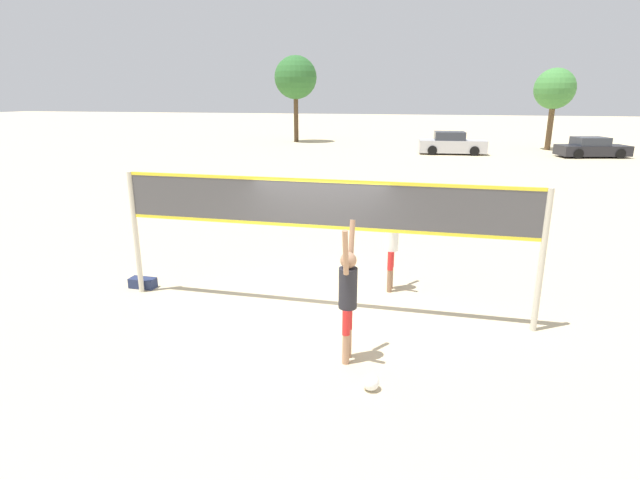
{
  "coord_description": "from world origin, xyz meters",
  "views": [
    {
      "loc": [
        2.05,
        -8.63,
        3.98
      ],
      "look_at": [
        0.0,
        0.0,
        1.39
      ],
      "focal_mm": 28.0,
      "sensor_mm": 36.0,
      "label": 1
    }
  ],
  "objects_px": {
    "player_spiker": "(348,291)",
    "tree_left_cluster": "(555,89)",
    "volleyball_net": "(320,215)",
    "player_blocker": "(392,238)",
    "parked_car_mid": "(452,144)",
    "parked_car_near": "(592,148)",
    "gear_bag": "(143,283)",
    "volleyball": "(371,382)",
    "tree_right_cluster": "(296,78)"
  },
  "relations": [
    {
      "from": "volleyball_net",
      "to": "parked_car_near",
      "type": "xyz_separation_m",
      "value": [
        11.82,
        27.91,
        -1.28
      ]
    },
    {
      "from": "volleyball_net",
      "to": "gear_bag",
      "type": "height_order",
      "value": "volleyball_net"
    },
    {
      "from": "player_blocker",
      "to": "parked_car_near",
      "type": "distance_m",
      "value": 28.65
    },
    {
      "from": "parked_car_near",
      "to": "tree_left_cluster",
      "type": "xyz_separation_m",
      "value": [
        -1.92,
        4.23,
        3.76
      ]
    },
    {
      "from": "player_blocker",
      "to": "volleyball",
      "type": "relative_size",
      "value": 9.31
    },
    {
      "from": "player_spiker",
      "to": "parked_car_mid",
      "type": "bearing_deg",
      "value": -3.84
    },
    {
      "from": "volleyball_net",
      "to": "player_blocker",
      "type": "xyz_separation_m",
      "value": [
        1.21,
        1.3,
        -0.72
      ]
    },
    {
      "from": "parked_car_near",
      "to": "tree_right_cluster",
      "type": "height_order",
      "value": "tree_right_cluster"
    },
    {
      "from": "parked_car_near",
      "to": "parked_car_mid",
      "type": "height_order",
      "value": "parked_car_mid"
    },
    {
      "from": "volleyball",
      "to": "parked_car_mid",
      "type": "bearing_deg",
      "value": 87.15
    },
    {
      "from": "tree_right_cluster",
      "to": "player_blocker",
      "type": "bearing_deg",
      "value": -70.76
    },
    {
      "from": "player_blocker",
      "to": "tree_left_cluster",
      "type": "xyz_separation_m",
      "value": [
        8.69,
        30.84,
        3.2
      ]
    },
    {
      "from": "volleyball_net",
      "to": "player_spiker",
      "type": "height_order",
      "value": "volleyball_net"
    },
    {
      "from": "parked_car_near",
      "to": "parked_car_mid",
      "type": "xyz_separation_m",
      "value": [
        -8.99,
        -0.22,
        0.1
      ]
    },
    {
      "from": "player_spiker",
      "to": "tree_left_cluster",
      "type": "height_order",
      "value": "tree_left_cluster"
    },
    {
      "from": "volleyball_net",
      "to": "tree_right_cluster",
      "type": "xyz_separation_m",
      "value": [
        -10.28,
        34.21,
        3.48
      ]
    },
    {
      "from": "volleyball",
      "to": "gear_bag",
      "type": "bearing_deg",
      "value": 152.81
    },
    {
      "from": "player_blocker",
      "to": "volleyball",
      "type": "height_order",
      "value": "player_blocker"
    },
    {
      "from": "volleyball_net",
      "to": "parked_car_mid",
      "type": "height_order",
      "value": "volleyball_net"
    },
    {
      "from": "player_spiker",
      "to": "volleyball",
      "type": "xyz_separation_m",
      "value": [
        0.48,
        -0.73,
        -1.04
      ]
    },
    {
      "from": "player_spiker",
      "to": "parked_car_near",
      "type": "bearing_deg",
      "value": -20.29
    },
    {
      "from": "parked_car_mid",
      "to": "parked_car_near",
      "type": "bearing_deg",
      "value": -3.33
    },
    {
      "from": "volleyball_net",
      "to": "parked_car_near",
      "type": "height_order",
      "value": "volleyball_net"
    },
    {
      "from": "volleyball",
      "to": "parked_car_near",
      "type": "height_order",
      "value": "parked_car_near"
    },
    {
      "from": "volleyball",
      "to": "player_spiker",
      "type": "bearing_deg",
      "value": 123.23
    },
    {
      "from": "parked_car_mid",
      "to": "player_spiker",
      "type": "bearing_deg",
      "value": -98.61
    },
    {
      "from": "volleyball_net",
      "to": "parked_car_mid",
      "type": "xyz_separation_m",
      "value": [
        2.83,
        27.68,
        -1.18
      ]
    },
    {
      "from": "player_blocker",
      "to": "parked_car_near",
      "type": "height_order",
      "value": "player_blocker"
    },
    {
      "from": "parked_car_mid",
      "to": "tree_left_cluster",
      "type": "relative_size",
      "value": 0.79
    },
    {
      "from": "volleyball_net",
      "to": "tree_right_cluster",
      "type": "distance_m",
      "value": 35.89
    },
    {
      "from": "player_blocker",
      "to": "tree_right_cluster",
      "type": "relative_size",
      "value": 0.3
    },
    {
      "from": "tree_left_cluster",
      "to": "volleyball_net",
      "type": "bearing_deg",
      "value": -107.12
    },
    {
      "from": "volleyball",
      "to": "parked_car_mid",
      "type": "height_order",
      "value": "parked_car_mid"
    },
    {
      "from": "player_spiker",
      "to": "player_blocker",
      "type": "xyz_separation_m",
      "value": [
        0.36,
        3.07,
        -0.0
      ]
    },
    {
      "from": "player_blocker",
      "to": "tree_left_cluster",
      "type": "bearing_deg",
      "value": 164.26
    },
    {
      "from": "gear_bag",
      "to": "parked_car_mid",
      "type": "xyz_separation_m",
      "value": [
        6.79,
        27.47,
        0.58
      ]
    },
    {
      "from": "volleyball_net",
      "to": "player_blocker",
      "type": "height_order",
      "value": "volleyball_net"
    },
    {
      "from": "volleyball_net",
      "to": "parked_car_mid",
      "type": "distance_m",
      "value": 27.85
    },
    {
      "from": "volleyball",
      "to": "tree_right_cluster",
      "type": "relative_size",
      "value": 0.03
    },
    {
      "from": "parked_car_mid",
      "to": "tree_right_cluster",
      "type": "height_order",
      "value": "tree_right_cluster"
    },
    {
      "from": "player_spiker",
      "to": "tree_left_cluster",
      "type": "bearing_deg",
      "value": -14.94
    },
    {
      "from": "player_spiker",
      "to": "parked_car_mid",
      "type": "distance_m",
      "value": 29.53
    },
    {
      "from": "volleyball_net",
      "to": "tree_right_cluster",
      "type": "bearing_deg",
      "value": 106.72
    },
    {
      "from": "volleyball_net",
      "to": "parked_car_mid",
      "type": "bearing_deg",
      "value": 84.16
    },
    {
      "from": "volleyball_net",
      "to": "player_spiker",
      "type": "relative_size",
      "value": 3.57
    },
    {
      "from": "volleyball_net",
      "to": "player_blocker",
      "type": "bearing_deg",
      "value": 47.06
    },
    {
      "from": "volleyball_net",
      "to": "gear_bag",
      "type": "xyz_separation_m",
      "value": [
        -3.96,
        0.21,
        -1.76
      ]
    },
    {
      "from": "volleyball_net",
      "to": "player_blocker",
      "type": "relative_size",
      "value": 3.59
    },
    {
      "from": "player_blocker",
      "to": "parked_car_mid",
      "type": "relative_size",
      "value": 0.47
    },
    {
      "from": "player_blocker",
      "to": "parked_car_mid",
      "type": "xyz_separation_m",
      "value": [
        1.62,
        26.38,
        -0.46
      ]
    }
  ]
}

